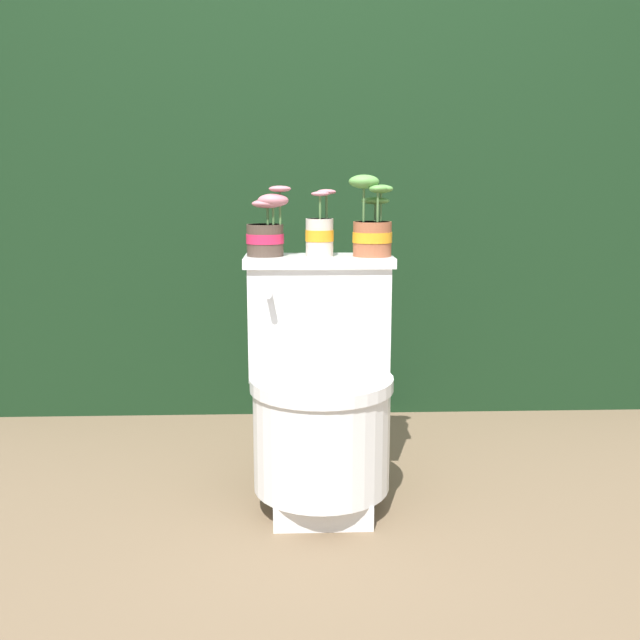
% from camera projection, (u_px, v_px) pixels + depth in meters
% --- Properties ---
extents(ground_plane, '(12.00, 12.00, 0.00)m').
position_uv_depth(ground_plane, '(334.00, 504.00, 2.10)').
color(ground_plane, brown).
extents(hedge_backdrop, '(2.97, 0.77, 1.65)m').
position_uv_depth(hedge_backdrop, '(319.00, 208.00, 3.16)').
color(hedge_backdrop, black).
rests_on(hedge_backdrop, ground).
extents(toilet, '(0.45, 0.53, 0.71)m').
position_uv_depth(toilet, '(320.00, 394.00, 2.09)').
color(toilet, silver).
rests_on(toilet, ground).
extents(potted_plant_left, '(0.14, 0.11, 0.21)m').
position_uv_depth(potted_plant_left, '(267.00, 231.00, 2.14)').
color(potted_plant_left, '#47382D').
rests_on(potted_plant_left, toilet).
extents(potted_plant_midleft, '(0.09, 0.09, 0.20)m').
position_uv_depth(potted_plant_midleft, '(320.00, 233.00, 2.14)').
color(potted_plant_midleft, beige).
rests_on(potted_plant_midleft, toilet).
extents(potted_plant_middle, '(0.13, 0.12, 0.24)m').
position_uv_depth(potted_plant_middle, '(372.00, 228.00, 2.13)').
color(potted_plant_middle, '#9E5638').
rests_on(potted_plant_middle, toilet).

